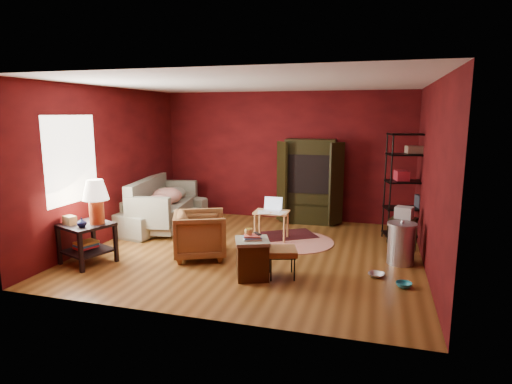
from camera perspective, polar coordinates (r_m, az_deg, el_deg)
room at (r=7.07m, az=-0.79°, el=2.93°), size 5.54×5.04×2.84m
sofa at (r=9.07m, az=-12.58°, el=-1.84°), size 1.03×2.32×0.88m
armchair at (r=7.06m, az=-7.45°, el=-5.35°), size 1.02×1.05×0.83m
pet_bowl_steel at (r=6.49m, az=15.79°, el=-9.87°), size 0.24×0.10×0.23m
pet_bowl_turquoise at (r=6.24m, az=19.15°, el=-10.99°), size 0.22×0.11×0.21m
vase at (r=6.96m, az=-22.21°, el=-3.80°), size 0.18×0.18×0.14m
mug at (r=6.06m, az=-0.99°, el=-5.20°), size 0.13×0.10×0.12m
side_table at (r=7.10m, az=-21.11°, el=-2.71°), size 0.86×0.86×1.33m
sofa_cushions at (r=9.07m, az=-12.47°, el=-1.77°), size 1.23×2.30×0.92m
hamper at (r=6.17m, az=-0.49°, el=-8.77°), size 0.60×0.60×0.65m
footstool at (r=6.19m, az=3.45°, el=-8.04°), size 0.52×0.52×0.42m
rug_round at (r=7.94m, az=5.02°, el=-6.59°), size 1.59×1.59×0.01m
rug_oriental at (r=8.32m, az=4.15°, el=-5.73°), size 1.28×1.17×0.01m
laptop_desk at (r=7.95m, az=2.11°, el=-2.98°), size 0.64×0.52×0.78m
tv_armoire at (r=9.19m, az=7.21°, el=1.65°), size 1.42×0.78×1.80m
wire_shelving at (r=8.31m, az=20.33°, el=1.21°), size 1.04×0.64×1.98m
small_stand at (r=7.61m, az=19.10°, el=-3.34°), size 0.50×0.50×0.79m
trash_can at (r=7.09m, az=18.79°, el=-6.47°), size 0.56×0.56×0.71m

